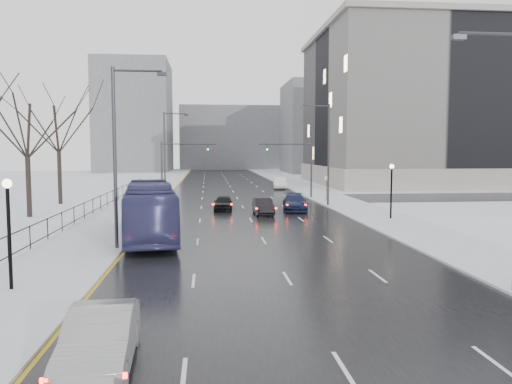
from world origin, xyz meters
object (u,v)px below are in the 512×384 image
object	(u,v)px
tree_park_d	(30,218)
bus	(150,210)
streetlight_r_mid	(326,149)
lamppost_r_mid	(391,183)
streetlight_l_near	(119,149)
sedan_right_far	(295,203)
streetlight_l_far	(167,149)
no_uturn_sign	(327,181)
mast_signal_left	(172,163)
sedan_center_near	(223,203)
mast_signal_right	(302,163)
sedan_right_distant	(280,183)
sedan_right_near	(263,206)
sedan_left_near	(100,340)
tree_park_e	(61,205)
lamppost_l	(8,218)

from	to	relation	value
tree_park_d	bus	xyz separation A→B (m)	(10.80, -10.23, 1.78)
streetlight_r_mid	lamppost_r_mid	distance (m)	10.73
streetlight_l_near	sedan_right_far	size ratio (longest dim) A/B	1.96
streetlight_l_far	no_uturn_sign	bearing A→B (deg)	-24.73
mast_signal_left	sedan_center_near	distance (m)	12.16
sedan_right_far	mast_signal_right	bearing A→B (deg)	82.24
mast_signal_right	sedan_center_near	xyz separation A→B (m)	(-9.30, -10.38, -3.38)
sedan_right_far	streetlight_l_near	bearing A→B (deg)	-121.12
streetlight_l_near	sedan_right_distant	distance (m)	45.10
mast_signal_right	sedan_right_near	xyz separation A→B (m)	(-6.00, -13.78, -3.37)
mast_signal_right	sedan_left_near	world-z (taller)	mast_signal_right
sedan_left_near	sedan_right_far	bearing A→B (deg)	68.63
streetlight_l_near	sedan_center_near	world-z (taller)	streetlight_l_near
streetlight_l_far	sedan_right_far	world-z (taller)	streetlight_l_far
streetlight_l_near	no_uturn_sign	size ratio (longest dim) A/B	3.70
bus	sedan_right_far	distance (m)	17.30
mast_signal_right	tree_park_e	bearing A→B (deg)	-171.10
mast_signal_left	no_uturn_sign	size ratio (longest dim) A/B	2.41
mast_signal_right	sedan_left_near	xyz separation A→B (m)	(-13.42, -43.35, -3.31)
lamppost_l	lamppost_r_mid	distance (m)	28.43
mast_signal_left	lamppost_r_mid	bearing A→B (deg)	-44.48
streetlight_r_mid	lamppost_l	world-z (taller)	streetlight_r_mid
lamppost_r_mid	sedan_right_far	xyz separation A→B (m)	(-6.49, 6.65, -2.16)
sedan_right_near	sedan_right_far	size ratio (longest dim) A/B	0.83
tree_park_d	sedan_right_far	distance (m)	22.48
lamppost_l	mast_signal_right	bearing A→B (deg)	63.02
streetlight_l_far	sedan_right_far	bearing A→B (deg)	-50.44
streetlight_r_mid	no_uturn_sign	distance (m)	5.30
sedan_right_near	no_uturn_sign	bearing A→B (deg)	49.61
tree_park_e	streetlight_l_near	size ratio (longest dim) A/B	1.35
bus	sedan_right_distant	bearing A→B (deg)	63.21
sedan_left_near	streetlight_l_far	bearing A→B (deg)	89.47
streetlight_l_far	bus	size ratio (longest dim) A/B	0.80
tree_park_d	streetlight_r_mid	bearing A→B (deg)	13.01
sedan_right_far	streetlight_r_mid	bearing A→B (deg)	48.67
streetlight_r_mid	bus	xyz separation A→B (m)	(-15.17, -16.23, -3.84)
tree_park_e	streetlight_l_far	xyz separation A→B (m)	(10.03, 8.00, 5.62)
sedan_center_near	streetlight_l_near	bearing A→B (deg)	-105.32
streetlight_r_mid	mast_signal_right	bearing A→B (deg)	96.00
sedan_right_near	sedan_center_near	bearing A→B (deg)	132.52
streetlight_l_far	sedan_right_near	xyz separation A→B (m)	(9.49, -17.79, -4.88)
streetlight_l_near	streetlight_l_far	size ratio (longest dim) A/B	1.00
sedan_right_near	streetlight_l_near	bearing A→B (deg)	-125.32
streetlight_l_near	mast_signal_right	size ratio (longest dim) A/B	1.54
mast_signal_right	bus	world-z (taller)	mast_signal_right
streetlight_l_near	sedan_left_near	bearing A→B (deg)	-82.30
streetlight_l_near	bus	size ratio (longest dim) A/B	0.80
tree_park_d	streetlight_l_near	bearing A→B (deg)	-55.47
sedan_right_distant	streetlight_r_mid	bearing A→B (deg)	-80.68
lamppost_r_mid	streetlight_r_mid	bearing A→B (deg)	105.82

